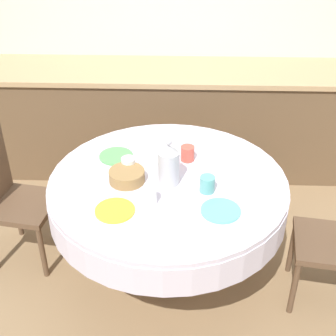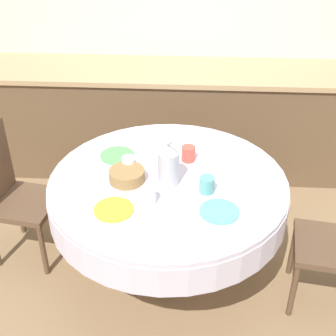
{
  "view_description": "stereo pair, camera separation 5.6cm",
  "coord_description": "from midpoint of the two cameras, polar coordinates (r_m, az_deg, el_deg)",
  "views": [
    {
      "loc": [
        0.08,
        -2.24,
        2.29
      ],
      "look_at": [
        0.0,
        0.0,
        0.84
      ],
      "focal_mm": 50.0,
      "sensor_mm": 36.0,
      "label": 1
    },
    {
      "loc": [
        0.13,
        -2.24,
        2.29
      ],
      "look_at": [
        0.0,
        0.0,
        0.84
      ],
      "focal_mm": 50.0,
      "sensor_mm": 36.0,
      "label": 2
    }
  ],
  "objects": [
    {
      "name": "coffee_carafe",
      "position": [
        2.63,
        -0.52,
        0.42
      ],
      "size": [
        0.12,
        0.12,
        0.29
      ],
      "color": "#B2B2B7",
      "rests_on": "dining_table"
    },
    {
      "name": "kitchen_counter",
      "position": [
        4.04,
        0.26,
        5.95
      ],
      "size": [
        3.24,
        0.64,
        0.91
      ],
      "color": "brown",
      "rests_on": "ground_plane"
    },
    {
      "name": "cup_far_right",
      "position": [
        2.88,
        1.83,
        1.79
      ],
      "size": [
        0.08,
        0.08,
        0.09
      ],
      "primitive_type": "cylinder",
      "color": "#CC4C3D",
      "rests_on": "dining_table"
    },
    {
      "name": "plate_near_right",
      "position": [
        2.49,
        5.8,
        -5.2
      ],
      "size": [
        0.21,
        0.21,
        0.01
      ],
      "primitive_type": "cylinder",
      "color": "#60BCB7",
      "rests_on": "dining_table"
    },
    {
      "name": "cup_far_left",
      "position": [
        2.77,
        -5.4,
        0.35
      ],
      "size": [
        0.08,
        0.08,
        0.09
      ],
      "primitive_type": "cylinder",
      "color": "white",
      "rests_on": "dining_table"
    },
    {
      "name": "plate_far_left",
      "position": [
        2.95,
        -6.88,
        1.45
      ],
      "size": [
        0.21,
        0.21,
        0.01
      ],
      "primitive_type": "cylinder",
      "color": "#5BA85B",
      "rests_on": "dining_table"
    },
    {
      "name": "cup_near_right",
      "position": [
        2.61,
        4.2,
        -1.98
      ],
      "size": [
        0.08,
        0.08,
        0.09
      ],
      "primitive_type": "cylinder",
      "color": "#5BA39E",
      "rests_on": "dining_table"
    },
    {
      "name": "ground_plane",
      "position": [
        3.21,
        -0.51,
        -12.67
      ],
      "size": [
        12.0,
        12.0,
        0.0
      ],
      "primitive_type": "plane",
      "color": "#8E704C"
    },
    {
      "name": "wall_back",
      "position": [
        4.06,
        0.45,
        18.78
      ],
      "size": [
        7.0,
        0.05,
        2.6
      ],
      "color": "beige",
      "rests_on": "ground_plane"
    },
    {
      "name": "plate_far_right",
      "position": [
        2.96,
        5.26,
        1.76
      ],
      "size": [
        0.21,
        0.21,
        0.01
      ],
      "primitive_type": "cylinder",
      "color": "white",
      "rests_on": "dining_table"
    },
    {
      "name": "plate_near_left",
      "position": [
        2.49,
        -7.14,
        -5.15
      ],
      "size": [
        0.21,
        0.21,
        0.01
      ],
      "primitive_type": "cylinder",
      "color": "yellow",
      "rests_on": "dining_table"
    },
    {
      "name": "cup_near_left",
      "position": [
        2.51,
        -2.95,
        -3.43
      ],
      "size": [
        0.08,
        0.08,
        0.09
      ],
      "primitive_type": "cylinder",
      "color": "white",
      "rests_on": "dining_table"
    },
    {
      "name": "dining_table",
      "position": [
        2.79,
        -0.57,
        -3.48
      ],
      "size": [
        1.4,
        1.4,
        0.76
      ],
      "color": "brown",
      "rests_on": "ground_plane"
    },
    {
      "name": "chair_right",
      "position": [
        3.21,
        -19.22,
        -2.86
      ],
      "size": [
        0.46,
        0.46,
        0.95
      ],
      "rotation": [
        0.0,
        0.0,
        -1.73
      ],
      "color": "brown",
      "rests_on": "ground_plane"
    },
    {
      "name": "bread_basket",
      "position": [
        2.7,
        -5.63,
        -0.99
      ],
      "size": [
        0.21,
        0.21,
        0.07
      ],
      "primitive_type": "cylinder",
      "color": "olive",
      "rests_on": "dining_table"
    }
  ]
}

